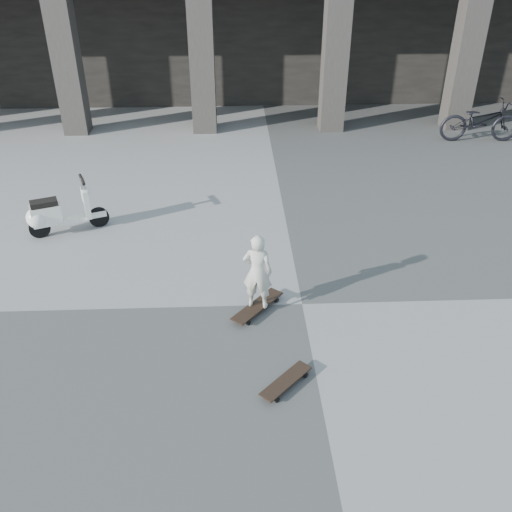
{
  "coord_description": "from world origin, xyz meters",
  "views": [
    {
      "loc": [
        -0.98,
        -6.64,
        4.83
      ],
      "look_at": [
        -0.69,
        0.36,
        0.65
      ],
      "focal_mm": 38.0,
      "sensor_mm": 36.0,
      "label": 1
    }
  ],
  "objects_px": {
    "longboard": "(257,306)",
    "skateboard_spare": "(286,381)",
    "child": "(257,272)",
    "bicycle": "(480,121)",
    "scooter": "(53,215)"
  },
  "relations": [
    {
      "from": "longboard",
      "to": "skateboard_spare",
      "type": "distance_m",
      "value": 1.6
    },
    {
      "from": "skateboard_spare",
      "to": "longboard",
      "type": "bearing_deg",
      "value": 54.41
    },
    {
      "from": "skateboard_spare",
      "to": "child",
      "type": "xyz_separation_m",
      "value": [
        -0.28,
        1.57,
        0.61
      ]
    },
    {
      "from": "skateboard_spare",
      "to": "bicycle",
      "type": "relative_size",
      "value": 0.34
    },
    {
      "from": "child",
      "to": "skateboard_spare",
      "type": "bearing_deg",
      "value": 112.96
    },
    {
      "from": "longboard",
      "to": "scooter",
      "type": "height_order",
      "value": "scooter"
    },
    {
      "from": "skateboard_spare",
      "to": "bicycle",
      "type": "height_order",
      "value": "bicycle"
    },
    {
      "from": "skateboard_spare",
      "to": "scooter",
      "type": "height_order",
      "value": "scooter"
    },
    {
      "from": "skateboard_spare",
      "to": "child",
      "type": "height_order",
      "value": "child"
    },
    {
      "from": "child",
      "to": "scooter",
      "type": "xyz_separation_m",
      "value": [
        -3.63,
        2.55,
        -0.28
      ]
    },
    {
      "from": "child",
      "to": "bicycle",
      "type": "bearing_deg",
      "value": -117.37
    },
    {
      "from": "skateboard_spare",
      "to": "scooter",
      "type": "distance_m",
      "value": 5.7
    },
    {
      "from": "skateboard_spare",
      "to": "scooter",
      "type": "relative_size",
      "value": 0.52
    },
    {
      "from": "longboard",
      "to": "skateboard_spare",
      "type": "height_order",
      "value": "longboard"
    },
    {
      "from": "scooter",
      "to": "longboard",
      "type": "bearing_deg",
      "value": -56.94
    }
  ]
}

